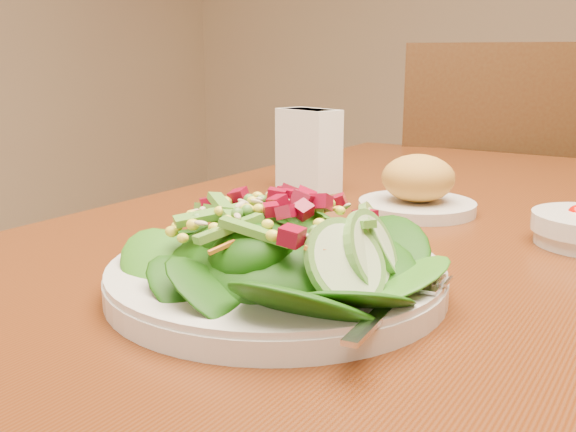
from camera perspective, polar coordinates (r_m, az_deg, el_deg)
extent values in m
cube|color=#522711|center=(0.86, 13.60, -1.95)|extent=(0.90, 1.40, 0.04)
cylinder|color=#3B2712|center=(1.68, 7.64, -7.33)|extent=(0.07, 0.07, 0.71)
cube|color=#3B2712|center=(1.88, 17.11, -1.90)|extent=(0.57, 0.57, 0.04)
cylinder|color=#3B2712|center=(2.15, 21.82, -7.16)|extent=(0.04, 0.04, 0.45)
cylinder|color=#3B2712|center=(2.14, 11.26, -6.52)|extent=(0.04, 0.04, 0.45)
cylinder|color=#3B2712|center=(1.79, 23.07, -11.55)|extent=(0.04, 0.04, 0.45)
cylinder|color=#3B2712|center=(1.78, 10.20, -10.82)|extent=(0.04, 0.04, 0.45)
cube|color=#3B2712|center=(1.61, 17.94, 5.45)|extent=(0.43, 0.16, 0.50)
cylinder|color=silver|center=(0.59, -1.05, -5.69)|extent=(0.31, 0.31, 0.02)
ellipsoid|color=black|center=(0.58, -1.06, -2.61)|extent=(0.21, 0.21, 0.05)
cube|color=silver|center=(0.51, 9.62, -7.77)|extent=(0.05, 0.18, 0.01)
cylinder|color=silver|center=(0.91, 11.37, 0.82)|extent=(0.16, 0.16, 0.02)
ellipsoid|color=#AF7A29|center=(0.90, 11.50, 3.35)|extent=(0.10, 0.10, 0.07)
cube|color=white|center=(1.04, 1.85, 5.88)|extent=(0.11, 0.08, 0.13)
cube|color=white|center=(1.04, 1.85, 6.43)|extent=(0.09, 0.07, 0.11)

